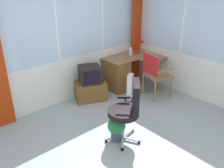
% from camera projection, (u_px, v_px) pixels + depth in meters
% --- Properties ---
extents(ground, '(5.53, 4.87, 0.06)m').
position_uv_depth(ground, '(127.00, 145.00, 3.94)').
color(ground, '#8D9B96').
extents(north_window_panel, '(4.53, 0.07, 2.60)m').
position_uv_depth(north_window_panel, '(57.00, 42.00, 4.72)').
color(north_window_panel, silver).
rests_on(north_window_panel, ground).
extents(east_window_panel, '(0.07, 3.87, 2.60)m').
position_uv_depth(east_window_panel, '(211.00, 41.00, 4.79)').
color(east_window_panel, silver).
rests_on(east_window_panel, ground).
extents(curtain_corner, '(0.35, 0.10, 2.50)m').
position_uv_depth(curtain_corner, '(138.00, 30.00, 5.97)').
color(curtain_corner, '#AD320E').
rests_on(curtain_corner, ground).
extents(desk, '(1.22, 0.98, 0.74)m').
position_uv_depth(desk, '(119.00, 73.00, 5.64)').
color(desk, brown).
rests_on(desk, ground).
extents(desk_lamp, '(0.22, 0.19, 0.35)m').
position_uv_depth(desk_lamp, '(141.00, 44.00, 5.82)').
color(desk_lamp, red).
rests_on(desk_lamp, desk).
extents(tv_remote, '(0.07, 0.16, 0.02)m').
position_uv_depth(tv_remote, '(147.00, 55.00, 5.72)').
color(tv_remote, black).
rests_on(tv_remote, desk).
extents(spray_bottle, '(0.06, 0.06, 0.22)m').
position_uv_depth(spray_bottle, '(131.00, 51.00, 5.70)').
color(spray_bottle, silver).
rests_on(spray_bottle, desk).
extents(wooden_armchair, '(0.59, 0.58, 1.01)m').
position_uv_depth(wooden_armchair, '(153.00, 70.00, 5.15)').
color(wooden_armchair, olive).
rests_on(wooden_armchair, ground).
extents(office_chair, '(0.60, 0.61, 1.04)m').
position_uv_depth(office_chair, '(128.00, 107.00, 3.77)').
color(office_chair, '#B7B7BF').
rests_on(office_chair, ground).
extents(tv_on_stand, '(0.76, 0.66, 0.76)m').
position_uv_depth(tv_on_stand, '(90.00, 85.00, 5.20)').
color(tv_on_stand, brown).
rests_on(tv_on_stand, ground).
extents(space_heater, '(0.29, 0.27, 0.60)m').
position_uv_depth(space_heater, '(130.00, 87.00, 5.18)').
color(space_heater, silver).
rests_on(space_heater, ground).
extents(potted_plant, '(0.29, 0.29, 0.42)m').
position_uv_depth(potted_plant, '(117.00, 127.00, 3.93)').
color(potted_plant, '#3C4657').
rests_on(potted_plant, ground).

